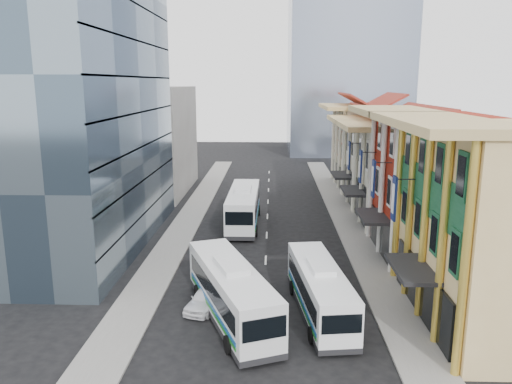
{
  "coord_description": "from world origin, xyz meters",
  "views": [
    {
      "loc": [
        0.48,
        -24.5,
        14.51
      ],
      "look_at": [
        -0.89,
        17.48,
        5.29
      ],
      "focal_mm": 35.0,
      "sensor_mm": 36.0,
      "label": 1
    }
  ],
  "objects_px": {
    "bus_left_near": "(231,291)",
    "bus_left_far": "(244,206)",
    "office_tower": "(70,77)",
    "bus_right": "(320,289)",
    "sedan_left": "(206,298)",
    "shophouse_tan": "(495,226)"
  },
  "relations": [
    {
      "from": "bus_left_near",
      "to": "office_tower",
      "type": "bearing_deg",
      "value": 114.12
    },
    {
      "from": "bus_left_near",
      "to": "bus_right",
      "type": "distance_m",
      "value": 5.64
    },
    {
      "from": "office_tower",
      "to": "bus_left_far",
      "type": "xyz_separation_m",
      "value": [
        14.55,
        6.6,
        -12.97
      ]
    },
    {
      "from": "bus_left_near",
      "to": "bus_left_far",
      "type": "bearing_deg",
      "value": 69.81
    },
    {
      "from": "shophouse_tan",
      "to": "office_tower",
      "type": "xyz_separation_m",
      "value": [
        -31.0,
        14.0,
        9.0
      ]
    },
    {
      "from": "bus_left_near",
      "to": "bus_left_far",
      "type": "height_order",
      "value": "bus_left_far"
    },
    {
      "from": "shophouse_tan",
      "to": "sedan_left",
      "type": "height_order",
      "value": "shophouse_tan"
    },
    {
      "from": "office_tower",
      "to": "shophouse_tan",
      "type": "bearing_deg",
      "value": -24.3
    },
    {
      "from": "bus_left_far",
      "to": "sedan_left",
      "type": "distance_m",
      "value": 19.95
    },
    {
      "from": "bus_right",
      "to": "bus_left_near",
      "type": "bearing_deg",
      "value": -178.1
    },
    {
      "from": "shophouse_tan",
      "to": "sedan_left",
      "type": "relative_size",
      "value": 3.34
    },
    {
      "from": "office_tower",
      "to": "sedan_left",
      "type": "height_order",
      "value": "office_tower"
    },
    {
      "from": "bus_right",
      "to": "shophouse_tan",
      "type": "bearing_deg",
      "value": -7.92
    },
    {
      "from": "sedan_left",
      "to": "bus_left_near",
      "type": "bearing_deg",
      "value": -21.77
    },
    {
      "from": "sedan_left",
      "to": "bus_right",
      "type": "bearing_deg",
      "value": 13.17
    },
    {
      "from": "bus_left_far",
      "to": "bus_right",
      "type": "height_order",
      "value": "bus_left_far"
    },
    {
      "from": "shophouse_tan",
      "to": "office_tower",
      "type": "relative_size",
      "value": 0.47
    },
    {
      "from": "bus_right",
      "to": "sedan_left",
      "type": "relative_size",
      "value": 2.57
    },
    {
      "from": "office_tower",
      "to": "bus_right",
      "type": "bearing_deg",
      "value": -33.95
    },
    {
      "from": "bus_left_far",
      "to": "sedan_left",
      "type": "relative_size",
      "value": 3.02
    },
    {
      "from": "shophouse_tan",
      "to": "bus_right",
      "type": "distance_m",
      "value": 11.28
    },
    {
      "from": "office_tower",
      "to": "bus_right",
      "type": "xyz_separation_m",
      "value": [
        20.57,
        -13.84,
        -13.27
      ]
    }
  ]
}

